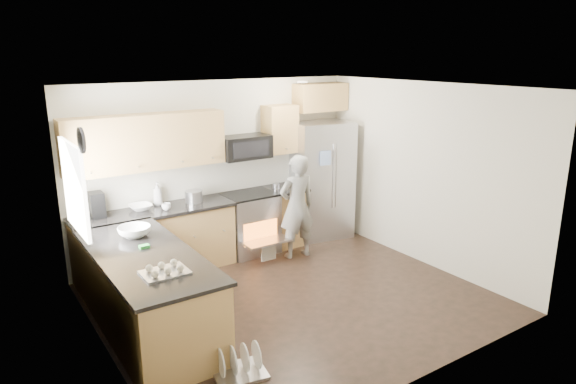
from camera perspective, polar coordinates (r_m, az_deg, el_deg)
ground at (r=6.56m, az=0.60°, el=-11.78°), size 4.50×4.50×0.00m
room_shell at (r=5.98m, az=0.26°, el=2.63°), size 4.54×4.04×2.62m
back_cabinet_run at (r=7.38m, az=-10.88°, el=-0.87°), size 4.45×0.64×2.50m
peninsula at (r=5.86m, az=-15.34°, el=-10.74°), size 0.96×2.36×1.04m
stove_range at (r=7.81m, az=-4.31°, el=-1.94°), size 0.76×0.97×1.79m
refrigerator at (r=8.46m, az=3.61°, el=1.38°), size 1.04×0.88×1.91m
person at (r=7.57m, az=0.99°, el=-1.63°), size 0.60×0.43×1.56m
dish_rack at (r=5.20m, az=-5.44°, el=-18.74°), size 0.56×0.48×0.31m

